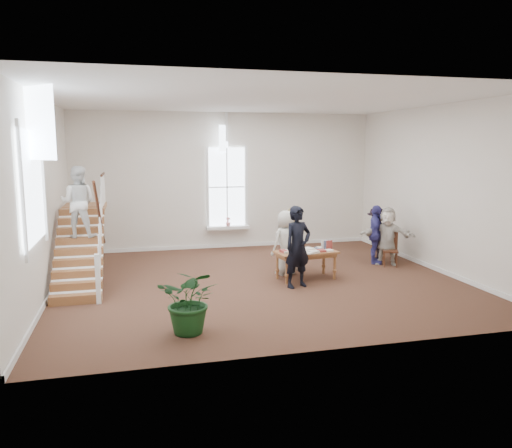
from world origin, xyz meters
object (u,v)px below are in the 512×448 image
object	(u,v)px
library_table	(306,254)
woman_cluster_b	(377,234)
police_officer	(298,247)
person_yellow	(291,239)
side_chair	(390,247)
woman_cluster_a	(376,235)
woman_cluster_c	(387,236)
elderly_woman	(286,243)
floor_plant	(191,300)

from	to	relation	value
library_table	woman_cluster_b	xyz separation A→B (m)	(2.81, 1.60, 0.15)
library_table	police_officer	size ratio (longest dim) A/B	0.83
library_table	person_yellow	distance (m)	1.12
side_chair	woman_cluster_b	bearing A→B (deg)	116.80
police_officer	woman_cluster_a	world-z (taller)	police_officer
person_yellow	woman_cluster_c	size ratio (longest dim) A/B	1.03
elderly_woman	side_chair	bearing A→B (deg)	161.41
police_officer	woman_cluster_b	bearing A→B (deg)	16.21
side_chair	floor_plant	bearing A→B (deg)	-123.26
person_yellow	woman_cluster_b	size ratio (longest dim) A/B	1.08
woman_cluster_b	side_chair	xyz separation A→B (m)	(0.03, -0.79, -0.26)
floor_plant	library_table	bearing A→B (deg)	43.06
library_table	woman_cluster_c	world-z (taller)	woman_cluster_c
elderly_woman	person_yellow	world-z (taller)	person_yellow
floor_plant	side_chair	world-z (taller)	floor_plant
woman_cluster_b	woman_cluster_c	size ratio (longest dim) A/B	0.95
person_yellow	floor_plant	bearing A→B (deg)	35.50
floor_plant	person_yellow	bearing A→B (deg)	52.12
library_table	floor_plant	xyz separation A→B (m)	(-3.30, -3.09, -0.03)
woman_cluster_a	woman_cluster_c	xyz separation A→B (m)	(0.27, -0.20, -0.02)
person_yellow	side_chair	distance (m)	2.92
side_chair	police_officer	bearing A→B (deg)	-131.76
library_table	police_officer	xyz separation A→B (m)	(-0.44, -0.65, 0.34)
woman_cluster_c	floor_plant	world-z (taller)	woman_cluster_c
person_yellow	woman_cluster_a	xyz separation A→B (m)	(2.58, 0.04, -0.01)
floor_plant	woman_cluster_c	bearing A→B (deg)	33.43
library_table	side_chair	size ratio (longest dim) A/B	1.71
person_yellow	floor_plant	distance (m)	5.31
woman_cluster_b	woman_cluster_c	distance (m)	0.65
elderly_woman	woman_cluster_b	world-z (taller)	elderly_woman
elderly_woman	person_yellow	size ratio (longest dim) A/B	1.00
police_officer	woman_cluster_c	size ratio (longest dim) A/B	1.18
woman_cluster_a	library_table	bearing A→B (deg)	138.64
elderly_woman	side_chair	size ratio (longest dim) A/B	1.79
person_yellow	side_chair	size ratio (longest dim) A/B	1.80
police_officer	side_chair	size ratio (longest dim) A/B	2.06
woman_cluster_b	floor_plant	size ratio (longest dim) A/B	1.29
police_officer	side_chair	xyz separation A→B (m)	(3.28, 1.45, -0.46)
woman_cluster_c	floor_plant	size ratio (longest dim) A/B	1.36
floor_plant	side_chair	distance (m)	7.27
elderly_woman	woman_cluster_a	distance (m)	2.93
woman_cluster_a	floor_plant	size ratio (longest dim) A/B	1.39
library_table	woman_cluster_b	bearing A→B (deg)	22.35
woman_cluster_a	floor_plant	world-z (taller)	woman_cluster_a
library_table	woman_cluster_a	bearing A→B (deg)	17.00
person_yellow	woman_cluster_a	size ratio (longest dim) A/B	1.01
elderly_woman	woman_cluster_c	xyz separation A→B (m)	(3.15, 0.34, -0.02)
woman_cluster_b	floor_plant	distance (m)	7.70
woman_cluster_b	police_officer	bearing A→B (deg)	-21.18
person_yellow	floor_plant	xyz separation A→B (m)	(-3.26, -4.19, -0.25)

